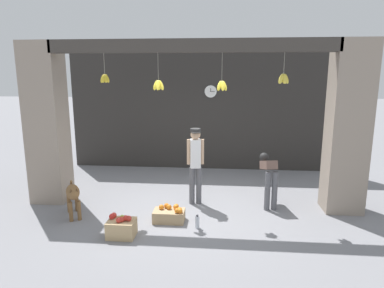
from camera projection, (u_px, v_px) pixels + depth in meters
ground_plane at (190, 210)px, 6.68m from camera, size 60.00×60.00×0.00m
shop_back_wall at (201, 111)px, 9.33m from camera, size 7.17×0.12×3.23m
shop_pillar_left at (47, 124)px, 6.90m from camera, size 0.70×0.60×3.23m
shop_pillar_right at (348, 128)px, 6.38m from camera, size 0.70×0.60×3.23m
storefront_awning at (190, 48)px, 6.16m from camera, size 5.27×0.27×0.94m
dog at (73, 194)px, 6.29m from camera, size 0.52×0.80×0.65m
shopkeeper at (195, 161)px, 6.84m from camera, size 0.34×0.27×1.56m
worker_stooping at (269, 174)px, 6.77m from camera, size 0.31×0.77×1.00m
fruit_crate_oranges at (170, 215)px, 6.16m from camera, size 0.56×0.34×0.29m
fruit_crate_apples at (121, 227)px, 5.58m from camera, size 0.44×0.36×0.37m
water_bottle at (197, 222)px, 5.89m from camera, size 0.07×0.07×0.24m
wall_clock at (211, 91)px, 9.12m from camera, size 0.34×0.03×0.34m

